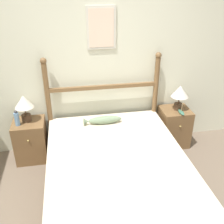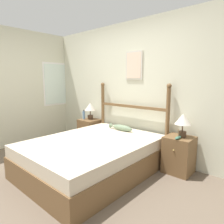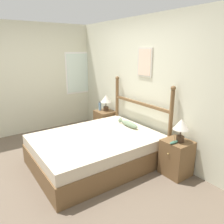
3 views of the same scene
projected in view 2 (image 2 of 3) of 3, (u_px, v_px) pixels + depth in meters
name	position (u px, v px, depth m)	size (l,w,h in m)	color
ground_plane	(56.00, 182.00, 2.88)	(16.00, 16.00, 0.00)	brown
wall_back	(129.00, 89.00, 3.95)	(6.40, 0.08, 2.55)	beige
bed	(93.00, 156.00, 3.19)	(1.58, 2.09, 0.52)	brown
headboard	(131.00, 116.00, 3.85)	(1.60, 0.08, 1.40)	brown
nightstand_left	(90.00, 132.00, 4.51)	(0.42, 0.42, 0.58)	brown
nightstand_right	(179.00, 155.00, 3.14)	(0.42, 0.42, 0.58)	brown
table_lamp_left	(90.00, 108.00, 4.46)	(0.24, 0.24, 0.37)	#422D1E
table_lamp_right	(183.00, 121.00, 3.04)	(0.24, 0.24, 0.37)	#422D1E
bottle	(84.00, 115.00, 4.48)	(0.06, 0.06, 0.22)	#668CB2
model_boat	(178.00, 138.00, 2.99)	(0.06, 0.17, 0.16)	#386651
fish_pillow	(121.00, 128.00, 3.73)	(0.52, 0.11, 0.11)	gray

